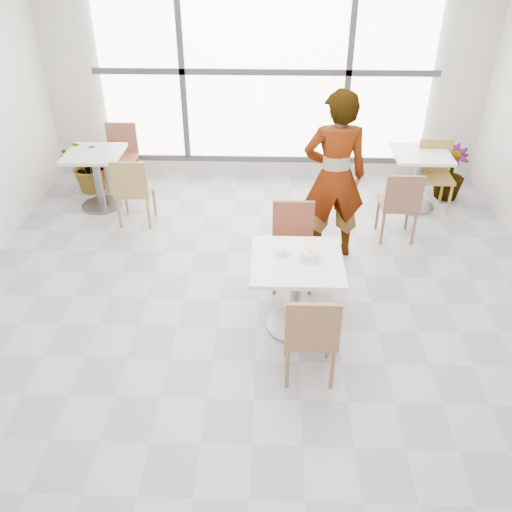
{
  "coord_description": "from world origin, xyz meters",
  "views": [
    {
      "loc": [
        0.12,
        -3.89,
        3.31
      ],
      "look_at": [
        0.0,
        -0.3,
        1.0
      ],
      "focal_mm": 37.94,
      "sensor_mm": 36.0,
      "label": 1
    }
  ],
  "objects_px": {
    "chair_far": "(293,239)",
    "bg_chair_right_far": "(434,170)",
    "plant_left": "(92,164)",
    "bg_chair_left_far": "(121,151)",
    "coffee_cup": "(281,252)",
    "bg_chair_left_near": "(133,188)",
    "oatmeal_bowl": "(310,255)",
    "bg_table_right": "(418,172)",
    "person": "(334,177)",
    "plant_right": "(450,172)",
    "bg_chair_right_near": "(400,202)",
    "main_table": "(296,281)",
    "chair_near": "(311,333)",
    "bg_table_left": "(97,172)"
  },
  "relations": [
    {
      "from": "chair_far",
      "to": "bg_chair_right_far",
      "type": "distance_m",
      "value": 2.57
    },
    {
      "from": "plant_left",
      "to": "bg_chair_left_far",
      "type": "bearing_deg",
      "value": 25.48
    },
    {
      "from": "coffee_cup",
      "to": "bg_chair_left_far",
      "type": "height_order",
      "value": "bg_chair_left_far"
    },
    {
      "from": "bg_chair_left_near",
      "to": "plant_left",
      "type": "bearing_deg",
      "value": -50.46
    },
    {
      "from": "oatmeal_bowl",
      "to": "bg_table_right",
      "type": "relative_size",
      "value": 0.28
    },
    {
      "from": "coffee_cup",
      "to": "person",
      "type": "xyz_separation_m",
      "value": [
        0.57,
        1.27,
        0.15
      ]
    },
    {
      "from": "bg_table_right",
      "to": "bg_chair_left_far",
      "type": "xyz_separation_m",
      "value": [
        -3.94,
        0.54,
        0.01
      ]
    },
    {
      "from": "bg_table_right",
      "to": "plant_right",
      "type": "height_order",
      "value": "bg_table_right"
    },
    {
      "from": "bg_table_right",
      "to": "bg_chair_right_far",
      "type": "relative_size",
      "value": 0.86
    },
    {
      "from": "bg_table_right",
      "to": "bg_chair_right_near",
      "type": "relative_size",
      "value": 0.86
    },
    {
      "from": "bg_table_right",
      "to": "bg_chair_right_far",
      "type": "bearing_deg",
      "value": 13.03
    },
    {
      "from": "person",
      "to": "main_table",
      "type": "bearing_deg",
      "value": 67.75
    },
    {
      "from": "oatmeal_bowl",
      "to": "bg_chair_left_near",
      "type": "bearing_deg",
      "value": 136.72
    },
    {
      "from": "bg_table_right",
      "to": "bg_chair_right_near",
      "type": "distance_m",
      "value": 0.96
    },
    {
      "from": "main_table",
      "to": "bg_chair_right_far",
      "type": "xyz_separation_m",
      "value": [
        1.85,
        2.55,
        -0.02
      ]
    },
    {
      "from": "oatmeal_bowl",
      "to": "plant_left",
      "type": "height_order",
      "value": "oatmeal_bowl"
    },
    {
      "from": "main_table",
      "to": "coffee_cup",
      "type": "height_order",
      "value": "coffee_cup"
    },
    {
      "from": "coffee_cup",
      "to": "plant_right",
      "type": "xyz_separation_m",
      "value": [
        2.27,
        2.71,
        -0.42
      ]
    },
    {
      "from": "bg_chair_left_far",
      "to": "bg_chair_right_near",
      "type": "distance_m",
      "value": 3.81
    },
    {
      "from": "main_table",
      "to": "oatmeal_bowl",
      "type": "distance_m",
      "value": 0.29
    },
    {
      "from": "chair_near",
      "to": "chair_far",
      "type": "distance_m",
      "value": 1.44
    },
    {
      "from": "chair_far",
      "to": "plant_left",
      "type": "xyz_separation_m",
      "value": [
        -2.68,
        2.09,
        -0.11
      ]
    },
    {
      "from": "main_table",
      "to": "coffee_cup",
      "type": "xyz_separation_m",
      "value": [
        -0.14,
        0.07,
        0.26
      ]
    },
    {
      "from": "person",
      "to": "bg_table_right",
      "type": "xyz_separation_m",
      "value": [
        1.21,
        1.16,
        -0.45
      ]
    },
    {
      "from": "coffee_cup",
      "to": "plant_left",
      "type": "height_order",
      "value": "coffee_cup"
    },
    {
      "from": "bg_table_left",
      "to": "bg_chair_right_near",
      "type": "height_order",
      "value": "bg_chair_right_near"
    },
    {
      "from": "bg_chair_left_far",
      "to": "plant_right",
      "type": "height_order",
      "value": "bg_chair_left_far"
    },
    {
      "from": "chair_near",
      "to": "plant_left",
      "type": "height_order",
      "value": "chair_near"
    },
    {
      "from": "main_table",
      "to": "chair_near",
      "type": "relative_size",
      "value": 0.92
    },
    {
      "from": "bg_table_right",
      "to": "person",
      "type": "bearing_deg",
      "value": -136.06
    },
    {
      "from": "main_table",
      "to": "bg_chair_right_far",
      "type": "height_order",
      "value": "bg_chair_right_far"
    },
    {
      "from": "chair_near",
      "to": "chair_far",
      "type": "xyz_separation_m",
      "value": [
        -0.11,
        1.44,
        0.0
      ]
    },
    {
      "from": "bg_table_left",
      "to": "bg_chair_right_near",
      "type": "xyz_separation_m",
      "value": [
        3.7,
        -0.75,
        0.01
      ]
    },
    {
      "from": "chair_far",
      "to": "bg_table_right",
      "type": "relative_size",
      "value": 1.16
    },
    {
      "from": "main_table",
      "to": "oatmeal_bowl",
      "type": "height_order",
      "value": "oatmeal_bowl"
    },
    {
      "from": "bg_chair_left_near",
      "to": "bg_chair_right_near",
      "type": "height_order",
      "value": "same"
    },
    {
      "from": "coffee_cup",
      "to": "bg_table_right",
      "type": "distance_m",
      "value": 3.02
    },
    {
      "from": "oatmeal_bowl",
      "to": "bg_chair_right_near",
      "type": "distance_m",
      "value": 1.99
    },
    {
      "from": "bg_table_right",
      "to": "bg_chair_right_near",
      "type": "height_order",
      "value": "bg_chair_right_near"
    },
    {
      "from": "chair_far",
      "to": "plant_right",
      "type": "height_order",
      "value": "chair_far"
    },
    {
      "from": "person",
      "to": "bg_chair_left_near",
      "type": "bearing_deg",
      "value": -18.19
    },
    {
      "from": "coffee_cup",
      "to": "bg_table_left",
      "type": "height_order",
      "value": "coffee_cup"
    },
    {
      "from": "person",
      "to": "chair_far",
      "type": "bearing_deg",
      "value": 47.82
    },
    {
      "from": "coffee_cup",
      "to": "bg_chair_right_far",
      "type": "distance_m",
      "value": 3.19
    },
    {
      "from": "person",
      "to": "plant_right",
      "type": "xyz_separation_m",
      "value": [
        1.7,
        1.44,
        -0.57
      ]
    },
    {
      "from": "coffee_cup",
      "to": "bg_chair_right_near",
      "type": "distance_m",
      "value": 2.1
    },
    {
      "from": "oatmeal_bowl",
      "to": "plant_left",
      "type": "relative_size",
      "value": 0.27
    },
    {
      "from": "bg_chair_right_near",
      "to": "bg_table_right",
      "type": "bearing_deg",
      "value": -114.71
    },
    {
      "from": "plant_left",
      "to": "chair_far",
      "type": "bearing_deg",
      "value": -37.94
    },
    {
      "from": "main_table",
      "to": "bg_chair_right_far",
      "type": "distance_m",
      "value": 3.15
    }
  ]
}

